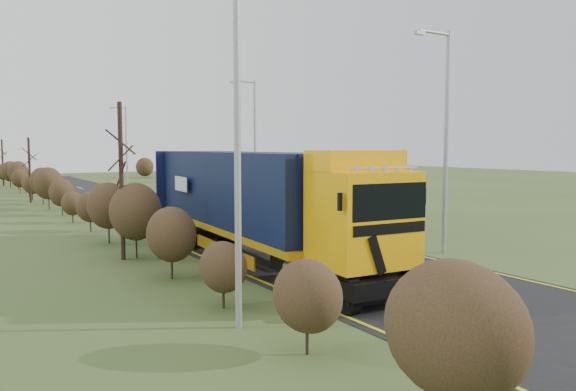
# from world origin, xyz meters

# --- Properties ---
(ground) EXTENTS (160.00, 160.00, 0.00)m
(ground) POSITION_xyz_m (0.00, 0.00, 0.00)
(ground) COLOR #374D21
(ground) RESTS_ON ground
(road) EXTENTS (8.00, 120.00, 0.02)m
(road) POSITION_xyz_m (0.00, 10.00, 0.01)
(road) COLOR black
(road) RESTS_ON ground
(layby) EXTENTS (6.00, 18.00, 0.02)m
(layby) POSITION_xyz_m (6.50, 20.00, 0.01)
(layby) COLOR #292825
(layby) RESTS_ON ground
(lane_markings) EXTENTS (7.52, 116.00, 0.01)m
(lane_markings) POSITION_xyz_m (0.00, 9.69, 0.03)
(lane_markings) COLOR yellow
(lane_markings) RESTS_ON road
(hedgerow) EXTENTS (2.24, 102.04, 6.05)m
(hedgerow) POSITION_xyz_m (-6.00, 7.89, 1.62)
(hedgerow) COLOR #312116
(hedgerow) RESTS_ON ground
(lorry) EXTENTS (3.36, 15.43, 4.26)m
(lorry) POSITION_xyz_m (-2.46, 0.72, 2.42)
(lorry) COLOR black
(lorry) RESTS_ON ground
(car_red_hatchback) EXTENTS (2.37, 3.89, 1.24)m
(car_red_hatchback) POSITION_xyz_m (5.85, 15.25, 0.62)
(car_red_hatchback) COLOR #8B0C06
(car_red_hatchback) RESTS_ON ground
(car_blue_sedan) EXTENTS (3.07, 4.47, 1.40)m
(car_blue_sedan) POSITION_xyz_m (7.84, 25.95, 0.70)
(car_blue_sedan) COLOR black
(car_blue_sedan) RESTS_ON ground
(streetlight_near) EXTENTS (1.91, 0.18, 8.96)m
(streetlight_near) POSITION_xyz_m (5.02, -1.49, 4.93)
(streetlight_near) COLOR #9EA0A3
(streetlight_near) RESTS_ON ground
(streetlight_mid) EXTENTS (1.87, 0.18, 8.80)m
(streetlight_mid) POSITION_xyz_m (5.69, 16.02, 4.84)
(streetlight_mid) COLOR #9EA0A3
(streetlight_mid) RESTS_ON ground
(streetlight_far) EXTENTS (1.85, 0.18, 8.69)m
(streetlight_far) POSITION_xyz_m (4.87, 43.94, 4.78)
(streetlight_far) COLOR #9EA0A3
(streetlight_far) RESTS_ON ground
(left_pole) EXTENTS (0.16, 0.16, 10.58)m
(left_pole) POSITION_xyz_m (-6.39, -5.66, 5.29)
(left_pole) COLOR #9EA0A3
(left_pole) RESTS_ON ground
(speed_sign) EXTENTS (0.65, 0.10, 2.36)m
(speed_sign) POSITION_xyz_m (4.20, 15.79, 1.65)
(speed_sign) COLOR #9EA0A3
(speed_sign) RESTS_ON ground
(warning_board) EXTENTS (0.79, 0.11, 2.06)m
(warning_board) POSITION_xyz_m (4.20, 22.32, 1.27)
(warning_board) COLOR #9EA0A3
(warning_board) RESTS_ON ground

